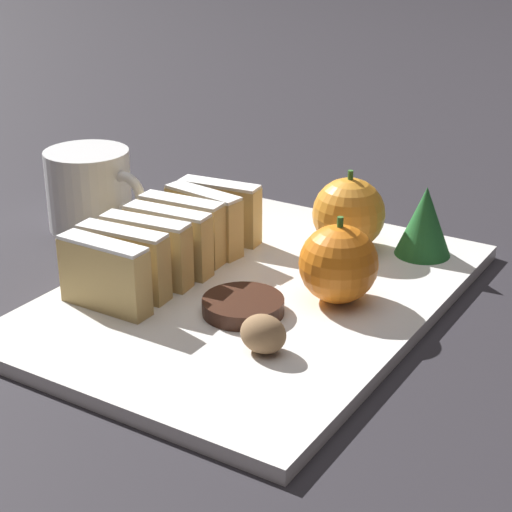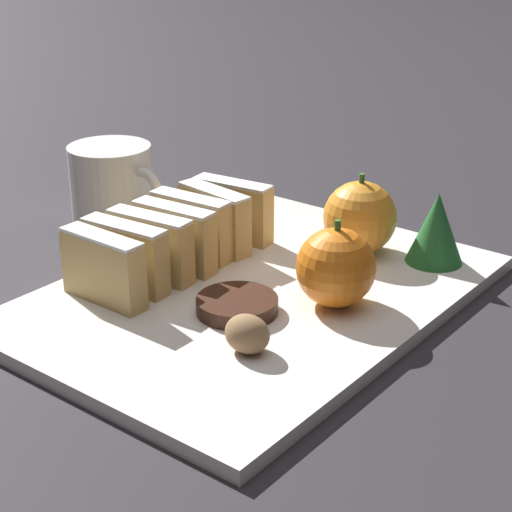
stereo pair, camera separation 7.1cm
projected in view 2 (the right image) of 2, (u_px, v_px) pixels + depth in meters
ground_plane at (256, 301)px, 0.72m from camera, size 6.00×6.00×0.00m
serving_platter at (256, 295)px, 0.72m from camera, size 0.29×0.40×0.01m
stollen_slice_front at (103, 268)px, 0.69m from camera, size 0.08×0.02×0.06m
stollen_slice_second at (125, 256)px, 0.71m from camera, size 0.08×0.03×0.06m
stollen_slice_third at (150, 246)px, 0.73m from camera, size 0.08×0.03×0.06m
stollen_slice_fourth at (174, 237)px, 0.75m from camera, size 0.08×0.03×0.06m
stollen_slice_fifth at (191, 226)px, 0.77m from camera, size 0.08×0.03×0.06m
stollen_slice_sixth at (214, 219)px, 0.79m from camera, size 0.08×0.03×0.06m
stollen_slice_back at (233, 210)px, 0.81m from camera, size 0.08×0.03×0.06m
orange_near at (336, 267)px, 0.68m from camera, size 0.06×0.06×0.07m
orange_far at (360, 218)px, 0.78m from camera, size 0.07×0.07×0.08m
walnut at (247, 334)px, 0.62m from camera, size 0.04×0.03×0.03m
chocolate_cookie at (237, 305)px, 0.68m from camera, size 0.07×0.07×0.01m
evergreen_sprig at (436, 228)px, 0.76m from camera, size 0.05×0.05×0.07m
coffee_mug at (112, 184)px, 0.88m from camera, size 0.11×0.09×0.08m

